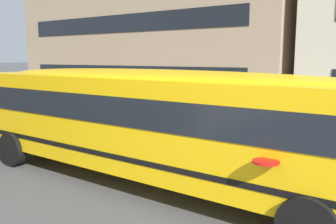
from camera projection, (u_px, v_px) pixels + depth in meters
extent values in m
plane|color=#4C4C4F|center=(221.00, 169.00, 9.66)|extent=(400.00, 400.00, 0.00)
cube|color=gray|center=(297.00, 126.00, 15.75)|extent=(120.00, 3.00, 0.01)
cube|color=silver|center=(221.00, 169.00, 9.66)|extent=(110.00, 0.16, 0.01)
cube|color=yellow|center=(150.00, 121.00, 8.44)|extent=(10.40, 2.54, 2.07)
cube|color=black|center=(23.00, 131.00, 11.60)|extent=(0.23, 2.36, 0.34)
cube|color=black|center=(150.00, 105.00, 8.39)|extent=(9.78, 2.57, 0.60)
cube|color=black|center=(150.00, 146.00, 8.53)|extent=(10.42, 2.57, 0.11)
ellipsoid|color=yellow|center=(150.00, 77.00, 8.29)|extent=(9.99, 2.35, 0.34)
cylinder|color=red|center=(266.00, 162.00, 5.46)|extent=(0.42, 0.42, 0.03)
cylinder|color=black|center=(79.00, 134.00, 11.81)|extent=(0.95, 0.28, 0.94)
cylinder|color=black|center=(13.00, 149.00, 9.92)|extent=(0.95, 0.28, 0.94)
cube|color=maroon|center=(36.00, 97.00, 21.65)|extent=(3.95, 1.82, 0.70)
cube|color=black|center=(34.00, 85.00, 21.64)|extent=(2.25, 1.63, 0.64)
cylinder|color=black|center=(61.00, 103.00, 21.62)|extent=(0.61, 0.20, 0.60)
cylinder|color=black|center=(37.00, 105.00, 20.26)|extent=(0.61, 0.20, 0.60)
cylinder|color=black|center=(36.00, 100.00, 23.14)|extent=(0.61, 0.20, 0.60)
cylinder|color=black|center=(11.00, 102.00, 21.79)|extent=(0.61, 0.20, 0.60)
cube|color=black|center=(123.00, 74.00, 23.10)|extent=(16.96, 0.04, 1.10)
cube|color=black|center=(122.00, 23.00, 22.62)|extent=(16.96, 0.04, 1.10)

